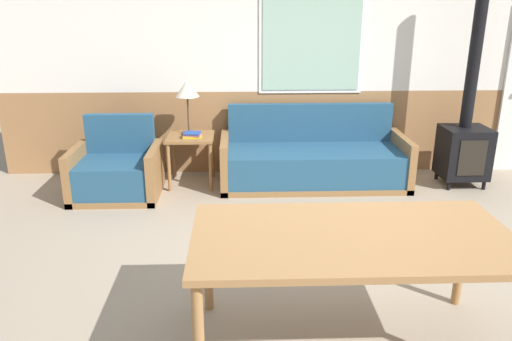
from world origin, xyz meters
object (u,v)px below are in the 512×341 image
object	(u,v)px
couch	(313,162)
side_table	(191,144)
armchair	(117,173)
table_lamp	(187,91)
dining_table	(352,245)
wood_stove	(466,133)

from	to	relation	value
couch	side_table	world-z (taller)	couch
couch	armchair	distance (m)	2.17
side_table	table_lamp	size ratio (longest dim) A/B	0.95
table_lamp	armchair	bearing A→B (deg)	-151.13
table_lamp	dining_table	world-z (taller)	table_lamp
dining_table	couch	bearing A→B (deg)	85.94
couch	side_table	xyz separation A→B (m)	(-1.38, 0.03, 0.21)
couch	dining_table	bearing A→B (deg)	-94.06
couch	side_table	distance (m)	1.40
table_lamp	wood_stove	world-z (taller)	wood_stove
couch	dining_table	size ratio (longest dim) A/B	1.14
couch	armchair	size ratio (longest dim) A/B	2.30
armchair	table_lamp	world-z (taller)	table_lamp
armchair	dining_table	size ratio (longest dim) A/B	0.50
armchair	side_table	bearing A→B (deg)	16.86
armchair	dining_table	bearing A→B (deg)	-58.46
table_lamp	dining_table	xyz separation A→B (m)	(1.20, -2.97, -0.38)
side_table	dining_table	distance (m)	3.12
dining_table	wood_stove	distance (m)	3.35
armchair	wood_stove	size ratio (longest dim) A/B	0.37
table_lamp	wood_stove	size ratio (longest dim) A/B	0.25
dining_table	wood_stove	world-z (taller)	wood_stove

